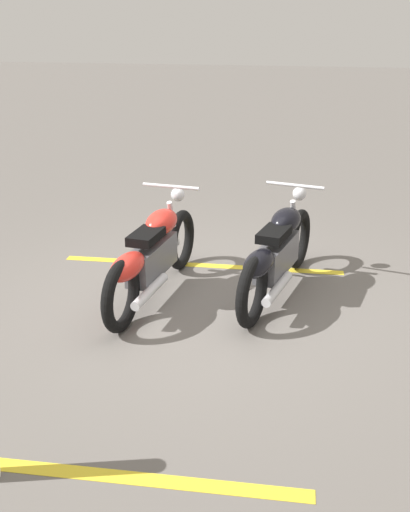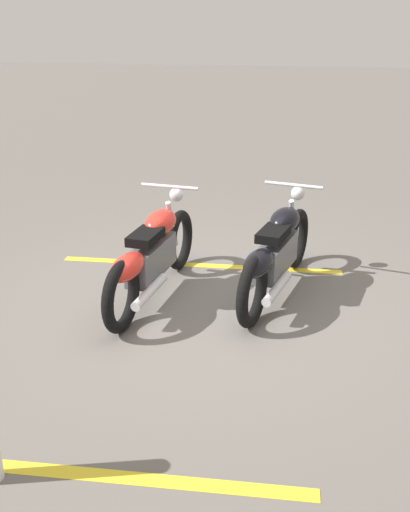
{
  "view_description": "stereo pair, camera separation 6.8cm",
  "coord_description": "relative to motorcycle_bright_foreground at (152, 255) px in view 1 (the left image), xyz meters",
  "views": [
    {
      "loc": [
        5.48,
        1.0,
        2.7
      ],
      "look_at": [
        0.35,
        0.0,
        0.65
      ],
      "focal_mm": 43.65,
      "sensor_mm": 36.0,
      "label": 1
    },
    {
      "loc": [
        5.49,
        0.94,
        2.7
      ],
      "look_at": [
        0.35,
        0.0,
        0.65
      ],
      "focal_mm": 43.65,
      "sensor_mm": 36.0,
      "label": 2
    }
  ],
  "objects": [
    {
      "name": "motorcycle_bright_foreground",
      "position": [
        0.0,
        0.0,
        0.0
      ],
      "size": [
        2.23,
        0.62,
        1.04
      ],
      "rotation": [
        0.0,
        0.0,
        3.02
      ],
      "color": "black",
      "rests_on": "ground"
    },
    {
      "name": "parking_stripe_near",
      "position": [
        -0.94,
        0.31,
        -0.46
      ],
      "size": [
        0.27,
        3.2,
        0.01
      ],
      "primitive_type": "cube",
      "rotation": [
        0.0,
        0.0,
        1.62
      ],
      "color": "yellow",
      "rests_on": "ground"
    },
    {
      "name": "motorcycle_dark_foreground",
      "position": [
        -0.3,
        1.21,
        0.0
      ],
      "size": [
        2.2,
        0.73,
        1.04
      ],
      "rotation": [
        0.0,
        0.0,
        2.92
      ],
      "color": "black",
      "rests_on": "ground"
    },
    {
      "name": "ground_plane",
      "position": [
        0.04,
        0.61,
        -0.46
      ],
      "size": [
        60.0,
        60.0,
        0.0
      ],
      "primitive_type": "plane",
      "color": "#66605B"
    },
    {
      "name": "parking_stripe_mid",
      "position": [
        2.6,
        0.1,
        -0.46
      ],
      "size": [
        0.27,
        3.2,
        0.01
      ],
      "primitive_type": "cube",
      "rotation": [
        0.0,
        0.0,
        1.62
      ],
      "color": "yellow",
      "rests_on": "ground"
    }
  ]
}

